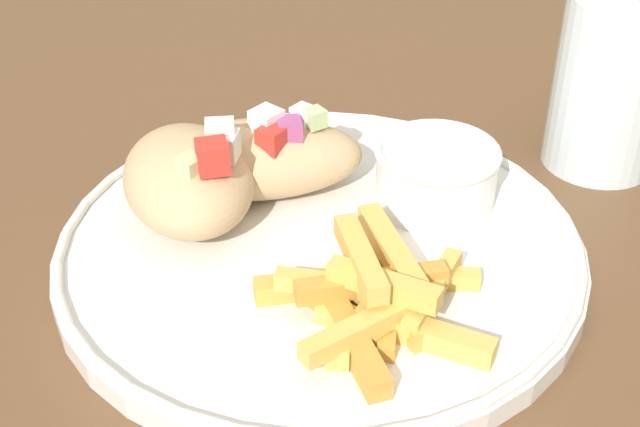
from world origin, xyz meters
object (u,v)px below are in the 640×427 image
pita_sandwich_far (256,158)px  plate (320,248)px  pita_sandwich_near (189,178)px  fries_pile (372,296)px  sauce_ramekin (436,173)px  water_glass (610,91)px

pita_sandwich_far → plate: bearing=-59.9°
pita_sandwich_near → fries_pile: (0.14, -0.01, -0.02)m
plate → fries_pile: (0.06, -0.03, 0.02)m
plate → sauce_ramekin: (0.03, 0.08, 0.03)m
sauce_ramekin → pita_sandwich_far: bearing=-149.6°
sauce_ramekin → water_glass: water_glass is taller
fries_pile → water_glass: size_ratio=1.05×
plate → pita_sandwich_far: 0.07m
pita_sandwich_near → water_glass: bearing=89.9°
pita_sandwich_near → fries_pile: bearing=31.6°
sauce_ramekin → water_glass: 0.14m
fries_pile → pita_sandwich_near: bearing=176.4°
pita_sandwich_near → pita_sandwich_far: pita_sandwich_near is taller
pita_sandwich_far → sauce_ramekin: 0.11m
pita_sandwich_far → water_glass: bearing=8.4°
pita_sandwich_near → sauce_ramekin: (0.11, 0.10, -0.00)m
plate → pita_sandwich_far: pita_sandwich_far is taller
plate → fries_pile: fries_pile is taller
plate → sauce_ramekin: 0.09m
pita_sandwich_far → water_glass: (0.15, 0.19, 0.02)m
pita_sandwich_near → water_glass: 0.28m
pita_sandwich_near → pita_sandwich_far: bearing=107.3°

